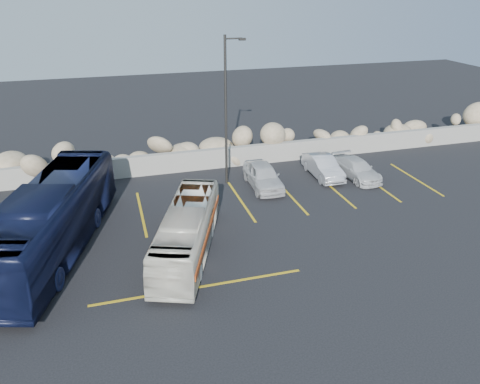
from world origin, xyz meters
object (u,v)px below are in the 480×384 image
object	(u,v)px
tour_coach	(51,219)
car_a	(263,176)
car_b	(323,167)
car_c	(357,169)
lamppost	(227,108)
vintage_bus	(187,231)

from	to	relation	value
tour_coach	car_a	bearing A→B (deg)	36.91
car_a	car_b	xyz separation A→B (m)	(3.83, 0.49, -0.06)
car_a	car_c	world-z (taller)	car_a
lamppost	vintage_bus	distance (m)	8.28
vintage_bus	car_c	bearing A→B (deg)	47.11
car_c	car_a	bearing A→B (deg)	173.46
lamppost	tour_coach	bearing A→B (deg)	-150.57
lamppost	vintage_bus	world-z (taller)	lamppost
tour_coach	car_c	world-z (taller)	tour_coach
tour_coach	car_c	bearing A→B (deg)	29.40
car_a	car_b	world-z (taller)	car_a
vintage_bus	car_a	distance (m)	7.71
lamppost	car_b	world-z (taller)	lamppost
lamppost	car_a	size ratio (longest dim) A/B	2.06
tour_coach	car_b	size ratio (longest dim) A/B	2.89
car_b	car_c	distance (m)	1.94
car_b	car_c	size ratio (longest dim) A/B	0.99
lamppost	car_b	bearing A→B (deg)	-6.36
car_a	car_c	size ratio (longest dim) A/B	1.05
lamppost	tour_coach	size ratio (longest dim) A/B	0.76
vintage_bus	tour_coach	size ratio (longest dim) A/B	0.70
vintage_bus	tour_coach	world-z (taller)	tour_coach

